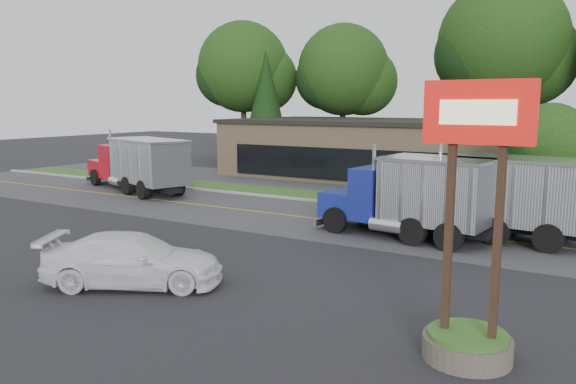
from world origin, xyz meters
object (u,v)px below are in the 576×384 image
object	(u,v)px
rally_car	(133,260)
dump_truck_maroon	(488,194)
dump_truck_red	(139,163)
dump_truck_blue	(413,195)
bilo_sign	(471,268)

from	to	relation	value
rally_car	dump_truck_maroon	bearing A→B (deg)	-62.42
dump_truck_red	rally_car	bearing A→B (deg)	154.36
dump_truck_blue	dump_truck_maroon	size ratio (longest dim) A/B	0.78
rally_car	dump_truck_blue	bearing A→B (deg)	-56.33
dump_truck_blue	rally_car	size ratio (longest dim) A/B	1.35
dump_truck_red	dump_truck_maroon	world-z (taller)	same
bilo_sign	dump_truck_maroon	world-z (taller)	bilo_sign
dump_truck_red	dump_truck_blue	bearing A→B (deg)	-170.37
bilo_sign	dump_truck_red	size ratio (longest dim) A/B	0.57
dump_truck_red	rally_car	world-z (taller)	dump_truck_red
bilo_sign	dump_truck_maroon	bearing A→B (deg)	99.89
dump_truck_blue	dump_truck_red	bearing A→B (deg)	-2.89
bilo_sign	dump_truck_red	world-z (taller)	bilo_sign
dump_truck_red	dump_truck_blue	distance (m)	19.02
dump_truck_red	rally_car	distance (m)	18.98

